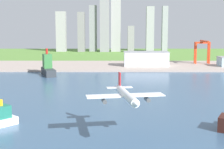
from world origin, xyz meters
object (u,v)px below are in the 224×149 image
object	(u,v)px
container_barge	(48,68)
warehouse_main	(146,59)
airplane_landing	(126,95)
port_crane_red	(203,47)

from	to	relation	value
container_barge	warehouse_main	size ratio (longest dim) A/B	0.67
warehouse_main	airplane_landing	bearing A→B (deg)	-97.39
container_barge	warehouse_main	world-z (taller)	container_barge
container_barge	warehouse_main	distance (m)	162.78
container_barge	airplane_landing	bearing A→B (deg)	-69.65
container_barge	warehouse_main	xyz separation A→B (m)	(137.89, 86.41, 3.89)
airplane_landing	port_crane_red	xyz separation A→B (m)	(141.72, 373.06, 6.04)
airplane_landing	container_barge	xyz separation A→B (m)	(-93.86, 252.99, -14.97)
airplane_landing	warehouse_main	bearing A→B (deg)	82.61
port_crane_red	warehouse_main	distance (m)	104.73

